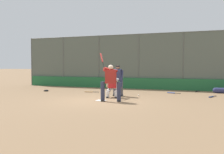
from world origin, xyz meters
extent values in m
plane|color=#846647|center=(0.00, 0.00, 0.00)|extent=(160.00, 160.00, 0.00)
cube|color=white|center=(0.00, 0.00, 0.01)|extent=(0.43, 0.43, 0.01)
cylinder|color=#515651|center=(-3.00, -6.55, 1.90)|extent=(0.08, 0.08, 3.80)
cylinder|color=#515651|center=(0.00, -6.55, 1.90)|extent=(0.08, 0.08, 3.80)
cylinder|color=#515651|center=(3.00, -6.55, 1.90)|extent=(0.08, 0.08, 3.80)
cylinder|color=#515651|center=(6.00, -6.55, 1.90)|extent=(0.08, 0.08, 3.80)
cylinder|color=#515651|center=(9.00, -6.55, 1.90)|extent=(0.08, 0.08, 3.80)
cube|color=#515B51|center=(0.00, -6.55, 1.90)|extent=(17.99, 0.01, 3.80)
cylinder|color=#515651|center=(0.00, -6.55, 3.77)|extent=(17.99, 0.06, 0.06)
cube|color=#236638|center=(0.00, -6.45, 0.38)|extent=(17.63, 0.18, 0.75)
cube|color=slate|center=(0.77, -8.57, 0.06)|extent=(12.59, 1.95, 0.12)
cube|color=slate|center=(0.77, -8.02, 0.22)|extent=(12.59, 0.55, 0.44)
cube|color=#B7BABC|center=(0.77, -8.02, 0.48)|extent=(12.59, 0.24, 0.08)
cube|color=slate|center=(0.77, -8.57, 0.38)|extent=(12.59, 0.55, 0.76)
cube|color=#B7BABC|center=(0.77, -8.57, 0.80)|extent=(12.59, 0.24, 0.08)
cube|color=slate|center=(0.77, -9.12, 0.54)|extent=(12.59, 0.55, 1.08)
cube|color=#B7BABC|center=(0.77, -9.12, 1.12)|extent=(12.59, 0.24, 0.08)
cylinder|color=#2D334C|center=(-0.89, 0.03, 0.44)|extent=(0.18, 0.18, 0.89)
cube|color=black|center=(-0.89, 0.03, 0.04)|extent=(0.17, 0.30, 0.08)
cylinder|color=#2D334C|center=(-0.17, 0.20, 0.44)|extent=(0.18, 0.18, 0.89)
cube|color=black|center=(-0.17, 0.20, 0.04)|extent=(0.17, 0.30, 0.08)
cube|color=maroon|center=(-0.53, 0.12, 1.12)|extent=(0.53, 0.38, 0.61)
sphere|color=beige|center=(-0.53, 0.12, 1.54)|extent=(0.23, 0.23, 0.23)
cylinder|color=maroon|center=(-0.52, 0.09, 1.44)|extent=(0.62, 0.19, 0.23)
cylinder|color=maroon|center=(-0.23, 0.16, 1.44)|extent=(0.15, 0.18, 0.17)
sphere|color=black|center=(-0.23, 0.13, 1.50)|extent=(0.04, 0.04, 0.04)
cylinder|color=black|center=(-0.16, 0.07, 1.64)|extent=(0.17, 0.16, 0.30)
cylinder|color=maroon|center=(0.00, -0.08, 1.98)|extent=(0.27, 0.26, 0.43)
cylinder|color=silver|center=(-0.35, -1.07, 0.16)|extent=(0.16, 0.16, 0.32)
cylinder|color=silver|center=(-0.31, -1.27, 0.34)|extent=(0.26, 0.50, 0.24)
cube|color=black|center=(-0.35, -1.07, 0.04)|extent=(0.14, 0.27, 0.08)
cylinder|color=silver|center=(0.07, -1.00, 0.16)|extent=(0.16, 0.16, 0.32)
cylinder|color=silver|center=(0.10, -1.20, 0.34)|extent=(0.26, 0.50, 0.24)
cube|color=black|center=(0.07, -1.00, 0.04)|extent=(0.14, 0.27, 0.08)
cube|color=#B7B7BC|center=(-0.10, -1.28, 0.72)|extent=(0.51, 0.44, 0.57)
cube|color=#B21E1E|center=(-0.12, -1.13, 0.72)|extent=(0.43, 0.20, 0.47)
sphere|color=#936B4C|center=(-0.10, -1.28, 1.07)|extent=(0.21, 0.21, 0.21)
sphere|color=#B21E1E|center=(-0.10, -1.28, 1.11)|extent=(0.24, 0.24, 0.24)
cylinder|color=#B7B7BC|center=(-0.31, -1.06, 0.89)|extent=(0.22, 0.56, 0.16)
ellipsoid|color=#56331E|center=(-0.25, -0.80, 0.86)|extent=(0.31, 0.15, 0.24)
cylinder|color=#936B4C|center=(0.18, -1.23, 0.74)|extent=(0.15, 0.33, 0.46)
cylinder|color=#4C4C51|center=(-0.30, -2.01, 0.41)|extent=(0.17, 0.17, 0.83)
cube|color=black|center=(-0.30, -2.01, 0.04)|extent=(0.12, 0.28, 0.08)
cylinder|color=#4C4C51|center=(0.08, -2.02, 0.41)|extent=(0.17, 0.17, 0.83)
cube|color=black|center=(0.08, -2.02, 0.04)|extent=(0.12, 0.28, 0.08)
cube|color=#282D4C|center=(-0.11, -1.96, 1.12)|extent=(0.46, 0.40, 0.63)
sphere|color=#936B4C|center=(-0.11, -1.96, 1.52)|extent=(0.21, 0.21, 0.21)
cylinder|color=black|center=(-0.11, -1.96, 1.58)|extent=(0.22, 0.22, 0.07)
cylinder|color=#282D4C|center=(-0.37, -1.89, 0.93)|extent=(0.15, 0.24, 0.88)
cylinder|color=#282D4C|center=(0.15, -1.90, 0.93)|extent=(0.14, 0.24, 0.88)
sphere|color=black|center=(1.54, -3.17, 0.03)|extent=(0.04, 0.04, 0.04)
cylinder|color=black|center=(1.73, -3.16, 0.03)|extent=(0.38, 0.05, 0.03)
cylinder|color=tan|center=(2.17, -3.13, 0.03)|extent=(0.52, 0.10, 0.07)
sphere|color=black|center=(-3.83, -5.36, 0.03)|extent=(0.04, 0.04, 0.04)
cylinder|color=black|center=(-3.87, -5.53, 0.03)|extent=(0.10, 0.35, 0.03)
cylinder|color=#28282D|center=(-3.95, -5.94, 0.03)|extent=(0.16, 0.49, 0.07)
sphere|color=black|center=(-3.10, -4.08, 0.03)|extent=(0.04, 0.04, 0.04)
cylinder|color=black|center=(-2.94, -4.15, 0.03)|extent=(0.33, 0.16, 0.03)
cylinder|color=#334789|center=(-2.56, -4.32, 0.03)|extent=(0.47, 0.25, 0.07)
sphere|color=black|center=(-4.97, -3.63, 0.03)|extent=(0.04, 0.04, 0.04)
cylinder|color=black|center=(-4.90, -3.47, 0.03)|extent=(0.16, 0.33, 0.03)
cylinder|color=#334789|center=(-4.74, -3.10, 0.03)|extent=(0.25, 0.46, 0.07)
ellipsoid|color=black|center=(4.88, -2.69, 0.05)|extent=(0.30, 0.19, 0.11)
ellipsoid|color=black|center=(4.96, -2.60, 0.05)|extent=(0.11, 0.08, 0.09)
sphere|color=white|center=(-1.12, -2.43, 0.04)|extent=(0.07, 0.07, 0.07)
cylinder|color=navy|center=(-5.38, -5.42, 0.16)|extent=(0.83, 0.32, 0.32)
sphere|color=navy|center=(-4.96, -5.42, 0.16)|extent=(0.32, 0.32, 0.32)
camera|label=1|loc=(-4.78, 11.02, 1.64)|focal=42.00mm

